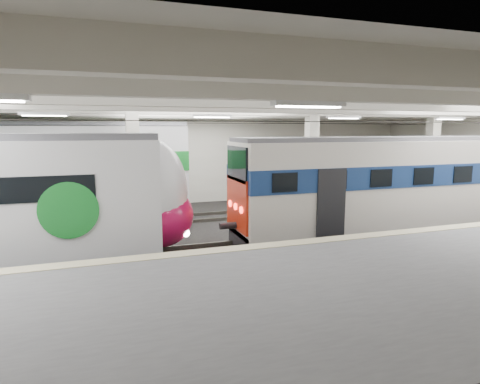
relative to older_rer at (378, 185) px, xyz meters
name	(u,v)px	position (x,y,z in m)	size (l,w,h in m)	color
station_hall	(243,167)	(-6.47, -1.74, 1.08)	(36.00, 24.00, 5.75)	black
older_rer	(378,185)	(0.00, 0.00, 0.00)	(12.32, 2.72, 4.12)	beige
far_train	(9,176)	(-14.47, 5.50, 0.28)	(15.04, 3.74, 4.72)	silver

